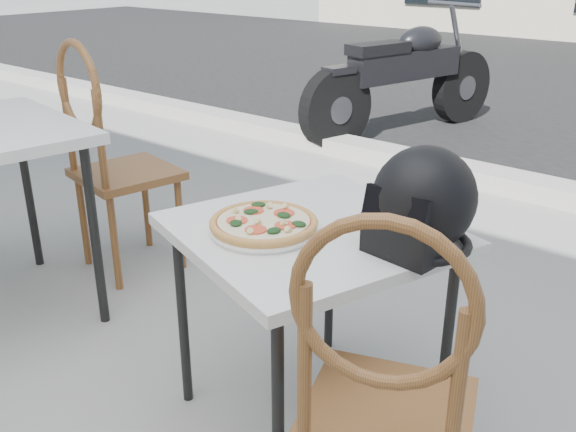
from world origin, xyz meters
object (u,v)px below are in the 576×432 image
Objects in this scene: helmet at (422,205)px; cafe_chair_side at (108,148)px; pizza at (264,222)px; cafe_chair_main at (384,389)px; plate at (264,230)px; motorcycle at (405,79)px; cafe_table_main at (310,246)px.

cafe_chair_side is at bearing -179.84° from helmet.
cafe_chair_main reaches higher than pizza.
cafe_chair_side is (-1.30, 0.38, -0.11)m from pizza.
plate is 0.96× the size of pizza.
motorcycle is at bearing -75.02° from cafe_chair_side.
cafe_table_main is 0.91× the size of cafe_chair_main.
cafe_table_main is 1.40m from cafe_chair_side.
pizza is 0.34× the size of cafe_chair_main.
pizza is 0.31× the size of cafe_chair_side.
pizza reaches higher than plate.
plate is 0.64m from cafe_chair_main.
cafe_chair_side is (-1.38, 0.26, -0.01)m from cafe_table_main.
cafe_table_main is 0.17m from pizza.
helmet is 0.29× the size of cafe_chair_side.
plate reaches higher than cafe_table_main.
plate is 3.83m from motorcycle.
motorcycle reaches higher than pizza.
cafe_chair_main is (0.57, -0.24, -0.16)m from pizza.
motorcycle is at bearing 126.79° from helmet.
pizza is 0.64m from cafe_chair_main.
cafe_chair_side is at bearing -71.57° from motorcycle.
motorcycle is at bearing 113.87° from pizza.
helmet reaches higher than plate.
cafe_chair_side reaches higher than motorcycle.
motorcycle is (-0.25, 3.12, -0.16)m from cafe_chair_side.
cafe_table_main is 0.38m from helmet.
pizza is (-0.08, -0.12, 0.10)m from cafe_table_main.
cafe_chair_side is at bearing 169.35° from cafe_table_main.
motorcycle is (-1.95, 3.30, -0.36)m from helmet.
plate is 1.35m from cafe_chair_side.
pizza is 1.07× the size of helmet.
cafe_chair_main is (0.57, -0.24, -0.14)m from plate.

